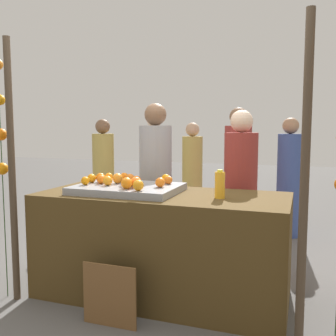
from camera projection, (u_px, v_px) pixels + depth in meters
ground_plane at (162, 294)px, 3.32m from camera, size 24.00×24.00×0.00m
stall_counter at (162, 245)px, 3.27m from camera, size 2.07×0.88×0.88m
orange_tray at (128, 189)px, 3.30m from camera, size 0.87×0.64×0.06m
orange_0 at (85, 181)px, 3.30m from camera, size 0.07×0.07×0.07m
orange_1 at (136, 181)px, 3.26m from camera, size 0.09×0.09×0.09m
orange_2 at (160, 182)px, 3.18m from camera, size 0.08×0.08×0.08m
orange_3 at (101, 178)px, 3.47m from camera, size 0.08×0.08×0.08m
orange_4 at (101, 179)px, 3.37m from camera, size 0.08×0.08×0.08m
orange_5 at (130, 179)px, 3.41m from camera, size 0.08×0.08×0.08m
orange_6 at (138, 185)px, 3.00m from camera, size 0.09×0.09×0.09m
orange_7 at (124, 177)px, 3.52m from camera, size 0.08×0.08×0.08m
orange_8 at (118, 178)px, 3.39m from camera, size 0.09×0.09×0.09m
orange_9 at (168, 180)px, 3.35m from camera, size 0.07×0.07×0.07m
orange_10 at (92, 178)px, 3.44m from camera, size 0.08×0.08×0.08m
orange_11 at (127, 182)px, 3.21m from camera, size 0.08×0.08×0.08m
orange_12 at (109, 177)px, 3.54m from camera, size 0.08×0.08×0.08m
orange_13 at (108, 181)px, 3.27m from camera, size 0.08×0.08×0.08m
orange_14 at (136, 182)px, 3.16m from camera, size 0.09×0.09×0.09m
orange_15 at (127, 183)px, 3.09m from camera, size 0.09×0.09×0.09m
orange_16 at (166, 178)px, 3.44m from camera, size 0.08×0.08×0.08m
juice_bottle at (220, 185)px, 3.01m from camera, size 0.08×0.08×0.22m
chalkboard_sign at (110, 296)px, 2.77m from camera, size 0.42×0.03×0.47m
vendor_left at (156, 190)px, 4.02m from camera, size 0.33×0.33×1.67m
vendor_right at (240, 199)px, 3.73m from camera, size 0.32×0.32×1.59m
crowd_person_0 at (289, 182)px, 5.04m from camera, size 0.31×0.31×1.55m
crowd_person_1 at (237, 179)px, 4.86m from camera, size 0.33×0.33×1.67m
crowd_person_2 at (154, 171)px, 5.90m from camera, size 0.33×0.33×1.64m
crowd_person_3 at (192, 177)px, 5.74m from camera, size 0.30×0.30×1.49m
crowd_person_4 at (104, 176)px, 5.59m from camera, size 0.31×0.31×1.54m
canopy_post_left at (12, 172)px, 3.12m from camera, size 0.06×0.06×2.13m
canopy_post_right at (304, 186)px, 2.39m from camera, size 0.06×0.06×2.13m
garland_strand_left at (0, 126)px, 3.13m from camera, size 0.10×0.11×2.02m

